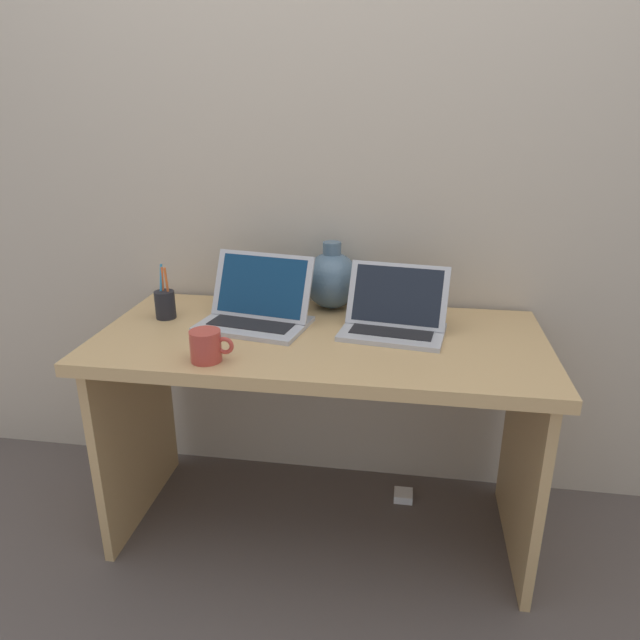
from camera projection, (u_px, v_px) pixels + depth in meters
The scene contains 9 objects.
ground_plane at pixel (320, 525), 2.06m from camera, with size 6.00×6.00×0.00m, color #564C47.
back_wall at pixel (336, 170), 1.99m from camera, with size 4.40×0.04×2.40m, color #BCAD99.
desk at pixel (320, 381), 1.86m from camera, with size 1.40×0.66×0.73m.
laptop_left at pixel (258, 306), 1.88m from camera, with size 0.38×0.30×0.22m.
laptop_right at pixel (395, 315), 1.82m from camera, with size 0.34×0.27×0.20m.
green_vase at pixel (332, 279), 2.02m from camera, with size 0.19×0.19×0.24m.
coffee_mug at pixel (206, 346), 1.61m from camera, with size 0.13×0.09×0.09m.
pen_cup at pixel (165, 304), 1.93m from camera, with size 0.07×0.07×0.18m.
power_brick at pixel (403, 496), 2.19m from camera, with size 0.07×0.07×0.03m, color white.
Camera 1 is at (0.26, -1.66, 1.41)m, focal length 32.36 mm.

